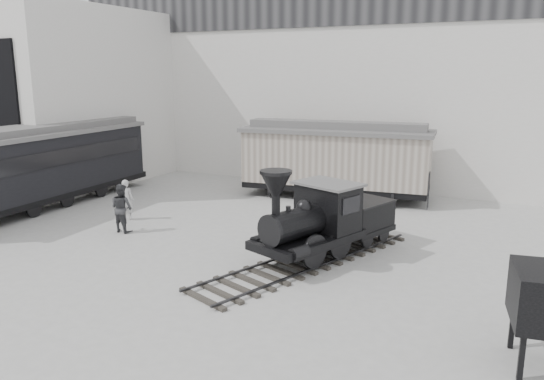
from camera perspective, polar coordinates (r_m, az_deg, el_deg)
The scene contains 8 objects.
ground at distance 15.42m, azimuth -7.37°, elevation -9.69°, with size 90.00×90.00×0.00m, color #9E9E9B.
north_wall at distance 27.99m, azimuth 9.78°, elevation 11.87°, with size 34.00×2.51×11.00m.
west_pavilion at distance 31.35m, azimuth -20.00°, elevation 9.43°, with size 7.00×12.11×9.00m.
locomotive at distance 16.86m, azimuth 5.34°, elevation -3.67°, with size 4.64×8.67×3.02m.
boxcar at distance 24.92m, azimuth 6.84°, elevation 3.43°, with size 9.05×3.74×3.60m.
passenger_coach at distance 25.04m, azimuth -23.76°, elevation 2.37°, with size 3.15×12.54×3.33m.
visitor_a at distance 21.97m, azimuth -15.41°, elevation -1.01°, with size 0.60×0.39×1.65m, color silver.
visitor_b at distance 20.35m, azimuth -15.87°, elevation -1.87°, with size 0.88×0.69×1.81m, color #353639.
Camera 1 is at (7.98, -11.84, 5.82)m, focal length 35.00 mm.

